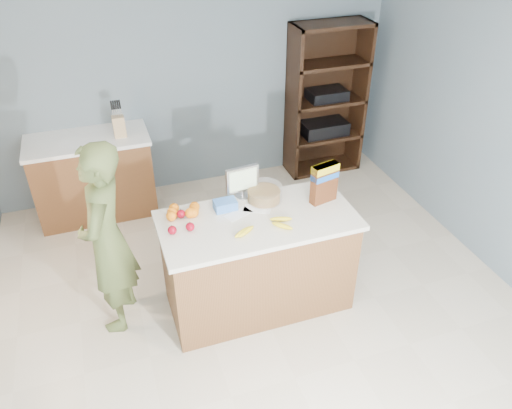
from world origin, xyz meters
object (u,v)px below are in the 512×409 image
object	(u,v)px
shelving_unit	(324,102)
tv	(242,180)
counter_peninsula	(258,265)
cereal_box	(324,180)
person	(107,240)

from	to	relation	value
shelving_unit	tv	bearing A→B (deg)	-132.55
counter_peninsula	shelving_unit	world-z (taller)	shelving_unit
counter_peninsula	tv	distance (m)	0.73
counter_peninsula	cereal_box	bearing A→B (deg)	6.13
shelving_unit	cereal_box	xyz separation A→B (m)	(-0.96, -1.99, 0.23)
shelving_unit	cereal_box	world-z (taller)	shelving_unit
tv	shelving_unit	bearing A→B (deg)	47.45
shelving_unit	cereal_box	bearing A→B (deg)	-115.85
person	shelving_unit	bearing A→B (deg)	141.38
person	cereal_box	world-z (taller)	person
shelving_unit	tv	xyz separation A→B (m)	(-1.57, -1.71, 0.19)
shelving_unit	tv	world-z (taller)	shelving_unit
cereal_box	counter_peninsula	bearing A→B (deg)	-173.87
counter_peninsula	shelving_unit	xyz separation A→B (m)	(1.55, 2.05, 0.45)
tv	cereal_box	world-z (taller)	cereal_box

